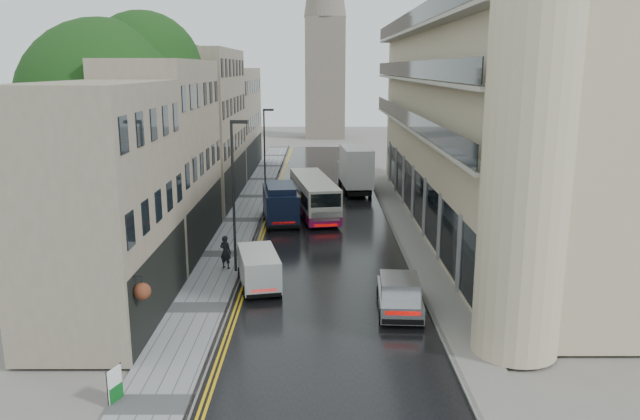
{
  "coord_description": "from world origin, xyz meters",
  "views": [
    {
      "loc": [
        -0.43,
        -15.53,
        10.69
      ],
      "look_at": [
        -0.38,
        18.0,
        3.0
      ],
      "focal_mm": 35.0,
      "sensor_mm": 36.0,
      "label": 1
    }
  ],
  "objects_px": {
    "tree_near": "(107,135)",
    "lamp_post_near": "(234,198)",
    "pedestrian": "(226,252)",
    "tree_far": "(167,126)",
    "white_van": "(245,279)",
    "navy_van": "(267,209)",
    "silver_hatchback": "(382,306)",
    "estate_sign": "(115,385)",
    "cream_bus": "(305,205)",
    "white_lorry": "(345,173)",
    "lamp_post_far": "(265,156)"
  },
  "relations": [
    {
      "from": "pedestrian",
      "to": "lamp_post_near",
      "type": "distance_m",
      "value": 3.15
    },
    {
      "from": "white_van",
      "to": "lamp_post_near",
      "type": "xyz_separation_m",
      "value": [
        -0.95,
        3.73,
        3.15
      ]
    },
    {
      "from": "white_lorry",
      "to": "estate_sign",
      "type": "relative_size",
      "value": 6.87
    },
    {
      "from": "white_lorry",
      "to": "pedestrian",
      "type": "bearing_deg",
      "value": -114.34
    },
    {
      "from": "tree_near",
      "to": "white_van",
      "type": "xyz_separation_m",
      "value": [
        8.59,
        -7.66,
        -6.0
      ]
    },
    {
      "from": "silver_hatchback",
      "to": "lamp_post_far",
      "type": "bearing_deg",
      "value": 109.35
    },
    {
      "from": "white_van",
      "to": "pedestrian",
      "type": "xyz_separation_m",
      "value": [
        -1.54,
        4.19,
        0.09
      ]
    },
    {
      "from": "navy_van",
      "to": "lamp_post_far",
      "type": "xyz_separation_m",
      "value": [
        -0.84,
        8.29,
        2.38
      ]
    },
    {
      "from": "tree_far",
      "to": "pedestrian",
      "type": "height_order",
      "value": "tree_far"
    },
    {
      "from": "pedestrian",
      "to": "lamp_post_near",
      "type": "xyz_separation_m",
      "value": [
        0.59,
        -0.46,
        3.06
      ]
    },
    {
      "from": "cream_bus",
      "to": "lamp_post_far",
      "type": "height_order",
      "value": "lamp_post_far"
    },
    {
      "from": "cream_bus",
      "to": "white_lorry",
      "type": "height_order",
      "value": "white_lorry"
    },
    {
      "from": "estate_sign",
      "to": "lamp_post_near",
      "type": "bearing_deg",
      "value": 102.45
    },
    {
      "from": "white_lorry",
      "to": "silver_hatchback",
      "type": "distance_m",
      "value": 26.91
    },
    {
      "from": "white_van",
      "to": "lamp_post_near",
      "type": "relative_size",
      "value": 0.51
    },
    {
      "from": "cream_bus",
      "to": "white_van",
      "type": "height_order",
      "value": "cream_bus"
    },
    {
      "from": "cream_bus",
      "to": "silver_hatchback",
      "type": "relative_size",
      "value": 2.38
    },
    {
      "from": "white_van",
      "to": "estate_sign",
      "type": "bearing_deg",
      "value": -120.18
    },
    {
      "from": "silver_hatchback",
      "to": "estate_sign",
      "type": "xyz_separation_m",
      "value": [
        -9.29,
        -6.46,
        -0.12
      ]
    },
    {
      "from": "silver_hatchback",
      "to": "lamp_post_near",
      "type": "height_order",
      "value": "lamp_post_near"
    },
    {
      "from": "tree_near",
      "to": "lamp_post_near",
      "type": "xyz_separation_m",
      "value": [
        7.64,
        -3.93,
        -2.85
      ]
    },
    {
      "from": "navy_van",
      "to": "lamp_post_near",
      "type": "bearing_deg",
      "value": -103.68
    },
    {
      "from": "lamp_post_near",
      "to": "lamp_post_far",
      "type": "height_order",
      "value": "lamp_post_near"
    },
    {
      "from": "tree_near",
      "to": "lamp_post_near",
      "type": "height_order",
      "value": "tree_near"
    },
    {
      "from": "tree_near",
      "to": "pedestrian",
      "type": "height_order",
      "value": "tree_near"
    },
    {
      "from": "estate_sign",
      "to": "white_lorry",
      "type": "bearing_deg",
      "value": 97.01
    },
    {
      "from": "cream_bus",
      "to": "lamp_post_near",
      "type": "xyz_separation_m",
      "value": [
        -3.49,
        -10.66,
        2.71
      ]
    },
    {
      "from": "white_lorry",
      "to": "lamp_post_near",
      "type": "xyz_separation_m",
      "value": [
        -6.64,
        -20.11,
        2.04
      ]
    },
    {
      "from": "white_van",
      "to": "lamp_post_far",
      "type": "bearing_deg",
      "value": 80.34
    },
    {
      "from": "pedestrian",
      "to": "lamp_post_near",
      "type": "relative_size",
      "value": 0.23
    },
    {
      "from": "tree_far",
      "to": "silver_hatchback",
      "type": "relative_size",
      "value": 2.97
    },
    {
      "from": "lamp_post_near",
      "to": "lamp_post_far",
      "type": "xyz_separation_m",
      "value": [
        0.13,
        17.44,
        -0.28
      ]
    },
    {
      "from": "tree_far",
      "to": "estate_sign",
      "type": "distance_m",
      "value": 31.1
    },
    {
      "from": "white_lorry",
      "to": "white_van",
      "type": "distance_m",
      "value": 24.54
    },
    {
      "from": "lamp_post_near",
      "to": "lamp_post_far",
      "type": "relative_size",
      "value": 1.08
    },
    {
      "from": "cream_bus",
      "to": "white_van",
      "type": "distance_m",
      "value": 14.62
    },
    {
      "from": "navy_van",
      "to": "lamp_post_far",
      "type": "height_order",
      "value": "lamp_post_far"
    },
    {
      "from": "silver_hatchback",
      "to": "tree_near",
      "type": "bearing_deg",
      "value": 147.3
    },
    {
      "from": "lamp_post_near",
      "to": "lamp_post_far",
      "type": "bearing_deg",
      "value": 93.68
    },
    {
      "from": "silver_hatchback",
      "to": "pedestrian",
      "type": "relative_size",
      "value": 2.32
    },
    {
      "from": "cream_bus",
      "to": "pedestrian",
      "type": "relative_size",
      "value": 5.5
    },
    {
      "from": "tree_far",
      "to": "white_van",
      "type": "relative_size",
      "value": 3.06
    },
    {
      "from": "silver_hatchback",
      "to": "lamp_post_near",
      "type": "distance_m",
      "value": 10.35
    },
    {
      "from": "silver_hatchback",
      "to": "navy_van",
      "type": "distance_m",
      "value": 17.07
    },
    {
      "from": "silver_hatchback",
      "to": "pedestrian",
      "type": "height_order",
      "value": "pedestrian"
    },
    {
      "from": "white_lorry",
      "to": "lamp_post_far",
      "type": "distance_m",
      "value": 7.25
    },
    {
      "from": "tree_near",
      "to": "white_lorry",
      "type": "relative_size",
      "value": 1.8
    },
    {
      "from": "tree_far",
      "to": "lamp_post_near",
      "type": "relative_size",
      "value": 1.57
    },
    {
      "from": "white_van",
      "to": "navy_van",
      "type": "relative_size",
      "value": 0.73
    },
    {
      "from": "navy_van",
      "to": "silver_hatchback",
      "type": "bearing_deg",
      "value": -76.58
    }
  ]
}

